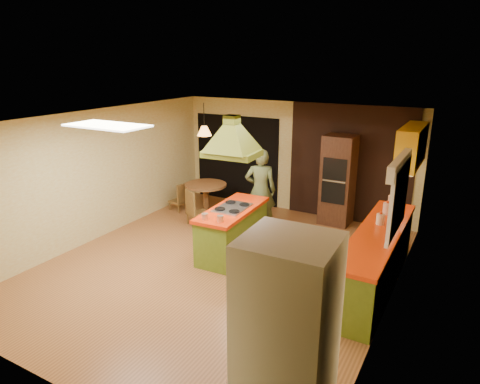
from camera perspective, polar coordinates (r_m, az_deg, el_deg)
The scene contains 21 objects.
ground at distance 7.44m, azimuth -2.72°, elevation -9.82°, with size 6.50×6.50×0.00m, color #9C6033.
room_walls at distance 6.96m, azimuth -2.87°, elevation -0.63°, with size 5.50×6.50×6.50m.
ceiling_plane at distance 6.67m, azimuth -3.04°, elevation 9.63°, with size 6.50×6.50×0.00m, color silver.
brick_panel at distance 9.36m, azimuth 14.37°, elevation 3.59°, with size 2.64×0.03×2.50m, color #381E14.
nook_opening at distance 10.43m, azimuth -0.45°, elevation 4.39°, with size 2.20×0.03×2.10m, color black.
right_counter at distance 6.94m, azimuth 17.66°, elevation -8.53°, with size 0.62×3.05×0.92m.
upper_cabinets at distance 7.99m, azimuth 21.93°, elevation 5.68°, with size 0.34×1.40×0.70m, color yellow.
window_right at distance 6.27m, azimuth 20.55°, elevation 1.20°, with size 0.12×1.35×1.06m.
fluor_panel at distance 6.45m, azimuth -17.28°, elevation 8.46°, with size 1.20×0.60×0.03m, color white.
kitchen_island at distance 7.73m, azimuth -1.01°, elevation -5.12°, with size 0.77×1.75×0.88m.
range_hood at distance 7.23m, azimuth -1.09°, elevation 8.30°, with size 0.93×0.70×0.78m.
man at distance 8.62m, azimuth 2.73°, elevation 0.22°, with size 0.62×0.41×1.71m, color #4C552D.
refrigerator at distance 4.11m, azimuth 6.20°, elevation -18.81°, with size 0.81×0.76×1.96m, color white.
wall_oven at distance 9.21m, azimuth 12.94°, elevation 1.55°, with size 0.64×0.61×1.91m.
dining_table at distance 9.68m, azimuth -4.57°, elevation -0.12°, with size 0.94×0.94×0.71m.
chair_left at distance 10.04m, azimuth -8.19°, elevation -0.57°, with size 0.36×0.36×0.66m, color brown, non-canonical shape.
chair_near at distance 9.07m, azimuth -5.51°, elevation -2.05°, with size 0.43×0.43×0.78m, color brown, non-canonical shape.
pendant_lamp at distance 9.35m, azimuth -4.78°, elevation 8.12°, with size 0.32×0.32×0.20m, color #FF9E3F.
canister_large at distance 7.90m, azimuth 19.60°, elevation -1.18°, with size 0.14×0.14×0.20m, color #FFEBCD.
canister_medium at distance 7.50m, azimuth 19.02°, elevation -2.11°, with size 0.14×0.14×0.19m, color beige.
canister_small at distance 7.03m, azimuth 18.21°, elevation -3.45°, with size 0.13×0.13×0.17m, color #FFF1CD.
Camera 1 is at (3.53, -5.59, 3.41)m, focal length 32.00 mm.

